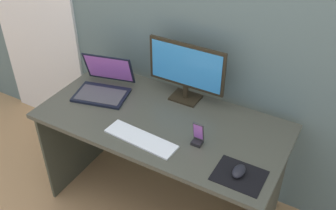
{
  "coord_description": "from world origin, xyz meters",
  "views": [
    {
      "loc": [
        0.92,
        -1.55,
        2.14
      ],
      "look_at": [
        0.05,
        -0.02,
        0.87
      ],
      "focal_mm": 41.52,
      "sensor_mm": 36.0,
      "label": 1
    }
  ],
  "objects_px": {
    "keyboard_external": "(141,139)",
    "monitor": "(186,70)",
    "phone_in_dock": "(198,136)",
    "laptop": "(104,86)",
    "mouse": "(239,171)"
  },
  "relations": [
    {
      "from": "monitor",
      "to": "phone_in_dock",
      "type": "relative_size",
      "value": 3.59
    },
    {
      "from": "phone_in_dock",
      "to": "laptop",
      "type": "bearing_deg",
      "value": 168.25
    },
    {
      "from": "monitor",
      "to": "keyboard_external",
      "type": "xyz_separation_m",
      "value": [
        -0.03,
        -0.47,
        -0.21
      ]
    },
    {
      "from": "monitor",
      "to": "laptop",
      "type": "distance_m",
      "value": 0.55
    },
    {
      "from": "laptop",
      "to": "phone_in_dock",
      "type": "bearing_deg",
      "value": -11.75
    },
    {
      "from": "laptop",
      "to": "phone_in_dock",
      "type": "relative_size",
      "value": 2.82
    },
    {
      "from": "monitor",
      "to": "mouse",
      "type": "relative_size",
      "value": 4.99
    },
    {
      "from": "monitor",
      "to": "phone_in_dock",
      "type": "xyz_separation_m",
      "value": [
        0.26,
        -0.35,
        -0.16
      ]
    },
    {
      "from": "keyboard_external",
      "to": "monitor",
      "type": "bearing_deg",
      "value": 90.2
    },
    {
      "from": "monitor",
      "to": "mouse",
      "type": "height_order",
      "value": "monitor"
    },
    {
      "from": "mouse",
      "to": "phone_in_dock",
      "type": "xyz_separation_m",
      "value": [
        -0.28,
        0.11,
        0.03
      ]
    },
    {
      "from": "monitor",
      "to": "keyboard_external",
      "type": "relative_size",
      "value": 1.17
    },
    {
      "from": "mouse",
      "to": "phone_in_dock",
      "type": "relative_size",
      "value": 0.72
    },
    {
      "from": "laptop",
      "to": "keyboard_external",
      "type": "xyz_separation_m",
      "value": [
        0.46,
        -0.28,
        -0.04
      ]
    },
    {
      "from": "laptop",
      "to": "keyboard_external",
      "type": "distance_m",
      "value": 0.54
    }
  ]
}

